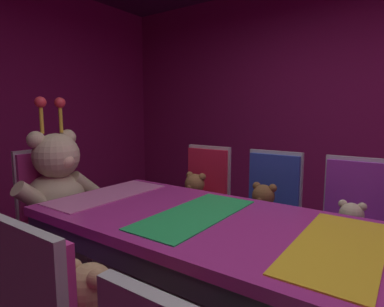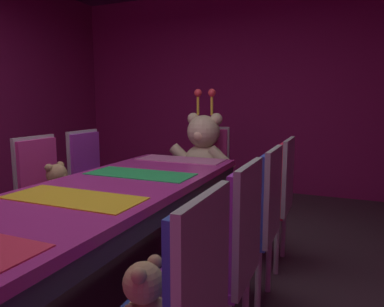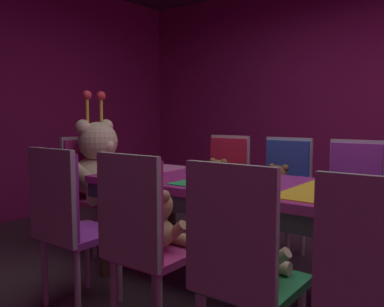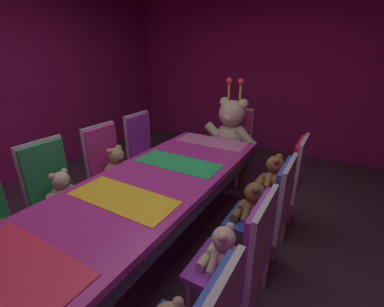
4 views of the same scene
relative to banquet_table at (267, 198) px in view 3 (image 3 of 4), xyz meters
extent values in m
plane|color=#3F2D38|center=(0.00, 0.00, -0.65)|extent=(7.90, 7.90, 0.00)
cube|color=#8C1959|center=(0.00, 3.20, 0.75)|extent=(5.20, 0.12, 2.80)
cube|color=#8C1959|center=(2.60, 0.00, 0.75)|extent=(0.12, 6.40, 2.80)
cube|color=#B22D8C|center=(0.00, 0.00, 0.06)|extent=(0.90, 2.44, 0.05)
cube|color=#33333F|center=(0.00, 0.00, -0.01)|extent=(0.88, 2.39, 0.10)
cylinder|color=#4C3826|center=(0.38, 1.10, -0.31)|extent=(0.07, 0.07, 0.69)
cylinder|color=#4C3826|center=(-0.38, 1.10, -0.31)|extent=(0.07, 0.07, 0.69)
cube|color=yellow|center=(0.00, -0.35, 0.09)|extent=(0.77, 0.32, 0.01)
cube|color=green|center=(0.00, 0.35, 0.09)|extent=(0.77, 0.32, 0.01)
cube|color=pink|center=(0.00, 1.04, 0.09)|extent=(0.77, 0.32, 0.01)
cube|color=#268C4C|center=(-0.95, -0.86, 0.06)|extent=(0.05, 0.38, 0.50)
cube|color=#B2B2B7|center=(-0.97, -0.86, 0.06)|extent=(0.03, 0.41, 0.55)
sphere|color=brown|center=(-0.77, -0.81, 0.05)|extent=(0.05, 0.05, 0.05)
cylinder|color=brown|center=(-0.73, -0.78, -0.11)|extent=(0.05, 0.12, 0.11)
cylinder|color=brown|center=(-0.66, -0.82, -0.17)|extent=(0.06, 0.12, 0.06)
cube|color=#268C4C|center=(-0.76, -0.32, -0.21)|extent=(0.40, 0.40, 0.04)
cube|color=#268C4C|center=(-0.94, -0.32, 0.06)|extent=(0.05, 0.38, 0.50)
cube|color=#B2B2B7|center=(-0.96, -0.32, 0.06)|extent=(0.03, 0.41, 0.55)
ellipsoid|color=beige|center=(-0.76, -0.32, -0.11)|extent=(0.18, 0.18, 0.15)
sphere|color=beige|center=(-0.75, -0.32, 0.02)|extent=(0.15, 0.15, 0.15)
sphere|color=#FDDCAD|center=(-0.70, -0.32, 0.01)|extent=(0.05, 0.05, 0.05)
sphere|color=beige|center=(-0.76, -0.26, 0.07)|extent=(0.05, 0.05, 0.05)
sphere|color=beige|center=(-0.76, -0.37, 0.07)|extent=(0.05, 0.05, 0.05)
cylinder|color=beige|center=(-0.73, -0.23, -0.10)|extent=(0.05, 0.13, 0.12)
cylinder|color=beige|center=(-0.73, -0.41, -0.10)|extent=(0.05, 0.13, 0.12)
cylinder|color=beige|center=(-0.64, -0.27, -0.16)|extent=(0.06, 0.14, 0.06)
cylinder|color=beige|center=(-0.64, -0.37, -0.16)|extent=(0.06, 0.14, 0.06)
cube|color=#CC338C|center=(-0.73, 0.28, -0.21)|extent=(0.40, 0.40, 0.04)
cube|color=#CC338C|center=(-0.91, 0.28, 0.06)|extent=(0.05, 0.38, 0.50)
cube|color=#B2B2B7|center=(-0.93, 0.28, 0.06)|extent=(0.03, 0.41, 0.55)
cylinder|color=#B2B2B7|center=(-0.57, 0.44, -0.44)|extent=(0.04, 0.04, 0.42)
cylinder|color=#B2B2B7|center=(-0.57, 0.12, -0.44)|extent=(0.04, 0.04, 0.42)
cylinder|color=#B2B2B7|center=(-0.89, 0.44, -0.44)|extent=(0.04, 0.04, 0.42)
ellipsoid|color=tan|center=(-0.73, 0.28, -0.10)|extent=(0.20, 0.20, 0.16)
sphere|color=tan|center=(-0.71, 0.28, 0.04)|extent=(0.16, 0.16, 0.16)
sphere|color=tan|center=(-0.66, 0.28, 0.03)|extent=(0.06, 0.06, 0.06)
sphere|color=tan|center=(-0.73, 0.34, 0.10)|extent=(0.06, 0.06, 0.06)
sphere|color=tan|center=(-0.73, 0.22, 0.10)|extent=(0.06, 0.06, 0.06)
cylinder|color=tan|center=(-0.69, 0.38, -0.09)|extent=(0.06, 0.14, 0.13)
cylinder|color=tan|center=(-0.69, 0.18, -0.09)|extent=(0.06, 0.14, 0.13)
cylinder|color=tan|center=(-0.60, 0.33, -0.16)|extent=(0.07, 0.15, 0.07)
cylinder|color=tan|center=(-0.60, 0.23, -0.16)|extent=(0.07, 0.15, 0.07)
cube|color=purple|center=(-0.75, 0.88, -0.21)|extent=(0.40, 0.40, 0.04)
cube|color=purple|center=(-0.93, 0.88, 0.06)|extent=(0.05, 0.38, 0.50)
cube|color=#B2B2B7|center=(-0.95, 0.88, 0.06)|extent=(0.03, 0.41, 0.55)
cylinder|color=#B2B2B7|center=(-0.59, 1.04, -0.44)|extent=(0.04, 0.04, 0.42)
cylinder|color=#B2B2B7|center=(-0.59, 0.72, -0.44)|extent=(0.04, 0.04, 0.42)
cylinder|color=#B2B2B7|center=(-0.91, 1.04, -0.44)|extent=(0.04, 0.04, 0.42)
cylinder|color=#B2B2B7|center=(-0.91, 0.72, -0.44)|extent=(0.04, 0.04, 0.42)
cube|color=purple|center=(0.74, -0.29, -0.21)|extent=(0.40, 0.40, 0.04)
cube|color=purple|center=(0.92, -0.29, 0.06)|extent=(0.05, 0.38, 0.50)
cube|color=#B2B2B7|center=(0.94, -0.29, 0.06)|extent=(0.03, 0.41, 0.55)
cylinder|color=#B2B2B7|center=(0.90, -0.13, -0.44)|extent=(0.04, 0.04, 0.42)
cylinder|color=#B2B2B7|center=(0.90, -0.45, -0.44)|extent=(0.04, 0.04, 0.42)
cylinder|color=#B2B2B7|center=(0.58, -0.13, -0.44)|extent=(0.04, 0.04, 0.42)
cylinder|color=#B2B2B7|center=(0.58, -0.45, -0.44)|extent=(0.04, 0.04, 0.42)
ellipsoid|color=beige|center=(0.74, -0.29, -0.12)|extent=(0.18, 0.18, 0.14)
sphere|color=beige|center=(0.73, -0.29, 0.01)|extent=(0.14, 0.14, 0.14)
sphere|color=#FDDCAD|center=(0.68, -0.29, 0.00)|extent=(0.05, 0.05, 0.05)
sphere|color=beige|center=(0.74, -0.34, 0.06)|extent=(0.05, 0.05, 0.05)
sphere|color=beige|center=(0.74, -0.24, 0.06)|extent=(0.05, 0.05, 0.05)
cylinder|color=beige|center=(0.71, -0.38, -0.10)|extent=(0.05, 0.12, 0.12)
cylinder|color=beige|center=(0.71, -0.20, -0.10)|extent=(0.05, 0.12, 0.12)
cylinder|color=beige|center=(0.63, -0.34, -0.16)|extent=(0.06, 0.13, 0.06)
cylinder|color=beige|center=(0.63, -0.24, -0.16)|extent=(0.06, 0.13, 0.06)
cube|color=#2D47B2|center=(0.75, 0.27, -0.21)|extent=(0.40, 0.40, 0.04)
cube|color=#2D47B2|center=(0.93, 0.27, 0.06)|extent=(0.05, 0.38, 0.50)
cube|color=#B2B2B7|center=(0.96, 0.27, 0.06)|extent=(0.03, 0.41, 0.55)
cylinder|color=#B2B2B7|center=(0.91, 0.43, -0.44)|extent=(0.04, 0.04, 0.42)
cylinder|color=#B2B2B7|center=(0.91, 0.11, -0.44)|extent=(0.04, 0.04, 0.42)
cylinder|color=#B2B2B7|center=(0.59, 0.43, -0.44)|extent=(0.04, 0.04, 0.42)
cylinder|color=#B2B2B7|center=(0.59, 0.11, -0.44)|extent=(0.04, 0.04, 0.42)
ellipsoid|color=brown|center=(0.75, 0.27, -0.11)|extent=(0.20, 0.20, 0.16)
sphere|color=brown|center=(0.74, 0.27, 0.03)|extent=(0.16, 0.16, 0.16)
sphere|color=#99663C|center=(0.68, 0.27, 0.02)|extent=(0.06, 0.06, 0.06)
sphere|color=brown|center=(0.75, 0.21, 0.09)|extent=(0.06, 0.06, 0.06)
sphere|color=brown|center=(0.75, 0.33, 0.09)|extent=(0.06, 0.06, 0.06)
cylinder|color=brown|center=(0.71, 0.17, -0.09)|extent=(0.05, 0.14, 0.13)
cylinder|color=brown|center=(0.71, 0.37, -0.09)|extent=(0.05, 0.14, 0.13)
cylinder|color=brown|center=(0.63, 0.22, -0.16)|extent=(0.07, 0.15, 0.07)
cylinder|color=brown|center=(0.63, 0.33, -0.16)|extent=(0.07, 0.15, 0.07)
cube|color=red|center=(0.76, 0.86, -0.21)|extent=(0.40, 0.40, 0.04)
cube|color=red|center=(0.94, 0.86, 0.06)|extent=(0.05, 0.38, 0.50)
cube|color=#B2B2B7|center=(0.96, 0.86, 0.06)|extent=(0.03, 0.41, 0.55)
cylinder|color=#B2B2B7|center=(0.92, 1.02, -0.44)|extent=(0.04, 0.04, 0.42)
cylinder|color=#B2B2B7|center=(0.92, 0.70, -0.44)|extent=(0.04, 0.04, 0.42)
cylinder|color=#B2B2B7|center=(0.60, 1.02, -0.44)|extent=(0.04, 0.04, 0.42)
cylinder|color=#B2B2B7|center=(0.60, 0.70, -0.44)|extent=(0.04, 0.04, 0.42)
ellipsoid|color=olive|center=(0.76, 0.86, -0.11)|extent=(0.20, 0.20, 0.16)
sphere|color=olive|center=(0.74, 0.86, 0.04)|extent=(0.16, 0.16, 0.16)
sphere|color=#AE7747|center=(0.69, 0.86, 0.03)|extent=(0.06, 0.06, 0.06)
sphere|color=olive|center=(0.76, 0.80, 0.10)|extent=(0.06, 0.06, 0.06)
sphere|color=olive|center=(0.76, 0.93, 0.10)|extent=(0.06, 0.06, 0.06)
cylinder|color=olive|center=(0.72, 0.76, -0.09)|extent=(0.06, 0.14, 0.13)
cylinder|color=olive|center=(0.72, 0.97, -0.09)|extent=(0.06, 0.14, 0.13)
cylinder|color=olive|center=(0.63, 0.81, -0.16)|extent=(0.07, 0.15, 0.07)
cylinder|color=olive|center=(0.63, 0.92, -0.16)|extent=(0.07, 0.15, 0.07)
cube|color=#CC338C|center=(0.00, 1.64, -0.21)|extent=(0.40, 0.40, 0.04)
cube|color=#CC338C|center=(0.00, 1.82, 0.06)|extent=(0.38, 0.05, 0.50)
cube|color=#B2B2B7|center=(0.00, 1.84, 0.06)|extent=(0.41, 0.03, 0.55)
cylinder|color=#B2B2B7|center=(0.16, 1.80, -0.44)|extent=(0.04, 0.04, 0.42)
cylinder|color=#B2B2B7|center=(0.16, 1.48, -0.44)|extent=(0.04, 0.04, 0.42)
cylinder|color=#B2B2B7|center=(-0.16, 1.80, -0.44)|extent=(0.04, 0.04, 0.42)
cylinder|color=#B2B2B7|center=(-0.16, 1.48, -0.44)|extent=(0.04, 0.04, 0.42)
ellipsoid|color=beige|center=(0.00, 1.64, -0.01)|extent=(0.42, 0.42, 0.34)
sphere|color=beige|center=(0.00, 1.60, 0.29)|extent=(0.34, 0.34, 0.34)
sphere|color=#FDDCAD|center=(0.00, 1.49, 0.27)|extent=(0.13, 0.13, 0.13)
sphere|color=beige|center=(0.13, 1.64, 0.42)|extent=(0.13, 0.13, 0.13)
sphere|color=beige|center=(-0.13, 1.64, 0.42)|extent=(0.13, 0.13, 0.13)
cylinder|color=beige|center=(0.21, 1.55, 0.03)|extent=(0.30, 0.12, 0.28)
cylinder|color=beige|center=(-0.21, 1.55, 0.03)|extent=(0.30, 0.12, 0.28)
cylinder|color=beige|center=(0.11, 1.37, -0.12)|extent=(0.31, 0.14, 0.14)
cylinder|color=beige|center=(-0.11, 1.37, -0.12)|extent=(0.31, 0.14, 0.14)
cylinder|color=gold|center=(0.08, 1.64, 0.58)|extent=(0.03, 0.03, 0.22)
sphere|color=#E5333F|center=(0.08, 1.64, 0.69)|extent=(0.08, 0.08, 0.08)
cylinder|color=gold|center=(-0.08, 1.64, 0.58)|extent=(0.03, 0.03, 0.22)
sphere|color=#E5333F|center=(-0.08, 1.64, 0.69)|extent=(0.08, 0.08, 0.08)
camera|label=1|loc=(-1.31, -0.55, 0.62)|focal=29.44mm
camera|label=2|loc=(1.31, -1.82, 0.60)|focal=33.41mm
camera|label=3|loc=(-2.29, -1.13, 0.51)|focal=37.87mm
camera|label=4|loc=(1.18, -1.43, 1.02)|focal=24.15mm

